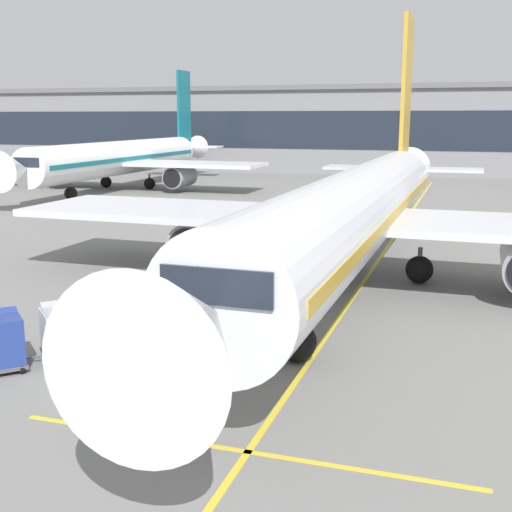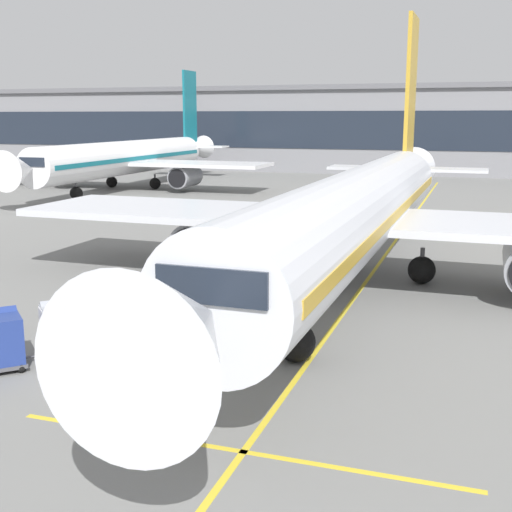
# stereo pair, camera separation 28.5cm
# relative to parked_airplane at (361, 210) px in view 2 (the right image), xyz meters

# --- Properties ---
(ground_plane) EXTENTS (600.00, 600.00, 0.00)m
(ground_plane) POSITION_rel_parked_airplane_xyz_m (-5.04, -13.35, -3.65)
(ground_plane) COLOR slate
(parked_airplane) EXTENTS (35.04, 45.32, 15.07)m
(parked_airplane) POSITION_rel_parked_airplane_xyz_m (0.00, 0.00, 0.00)
(parked_airplane) COLOR silver
(parked_airplane) RESTS_ON ground
(belt_loader) EXTENTS (4.57, 4.74, 2.94)m
(belt_loader) POSITION_rel_parked_airplane_xyz_m (-4.82, -10.11, -2.79)
(belt_loader) COLOR gold
(belt_loader) RESTS_ON ground
(baggage_cart_lead) EXTENTS (2.54, 2.55, 1.91)m
(baggage_cart_lead) POSITION_rel_parked_airplane_xyz_m (-7.52, -13.30, -2.65)
(baggage_cart_lead) COLOR #515156
(baggage_cart_lead) RESTS_ON ground
(ground_crew_by_loader) EXTENTS (0.38, 0.52, 1.74)m
(ground_crew_by_loader) POSITION_rel_parked_airplane_xyz_m (-7.00, -12.19, -2.65)
(ground_crew_by_loader) COLOR black
(ground_crew_by_loader) RESTS_ON ground
(ground_crew_by_carts) EXTENTS (0.37, 0.53, 1.74)m
(ground_crew_by_carts) POSITION_rel_parked_airplane_xyz_m (-3.94, -11.12, -2.65)
(ground_crew_by_carts) COLOR #514C42
(ground_crew_by_carts) RESTS_ON ground
(safety_cone_engine_keepout) EXTENTS (0.61, 0.61, 0.69)m
(safety_cone_engine_keepout) POSITION_rel_parked_airplane_xyz_m (-5.28, -1.89, -3.31)
(safety_cone_engine_keepout) COLOR black
(safety_cone_engine_keepout) RESTS_ON ground
(safety_cone_wingtip) EXTENTS (0.66, 0.66, 0.75)m
(safety_cone_wingtip) POSITION_rel_parked_airplane_xyz_m (-4.44, -4.17, -3.29)
(safety_cone_wingtip) COLOR black
(safety_cone_wingtip) RESTS_ON ground
(apron_guidance_line_lead_in) EXTENTS (0.20, 110.00, 0.01)m
(apron_guidance_line_lead_in) POSITION_rel_parked_airplane_xyz_m (0.31, -0.82, -3.65)
(apron_guidance_line_lead_in) COLOR yellow
(apron_guidance_line_lead_in) RESTS_ON ground
(apron_guidance_line_stop_bar) EXTENTS (12.00, 0.20, 0.01)m
(apron_guidance_line_stop_bar) POSITION_rel_parked_airplane_xyz_m (-0.01, -17.75, -3.65)
(apron_guidance_line_stop_bar) COLOR yellow
(apron_guidance_line_stop_bar) RESTS_ON ground
(terminal_building) EXTENTS (142.52, 19.32, 12.51)m
(terminal_building) POSITION_rel_parked_airplane_xyz_m (-6.08, 71.75, 2.55)
(terminal_building) COLOR gray
(terminal_building) RESTS_ON ground
(distant_airplane) EXTENTS (32.41, 42.25, 14.06)m
(distant_airplane) POSITION_rel_parked_airplane_xyz_m (-32.43, 35.07, -0.18)
(distant_airplane) COLOR white
(distant_airplane) RESTS_ON ground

